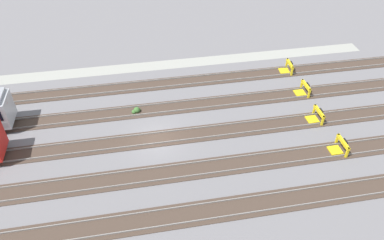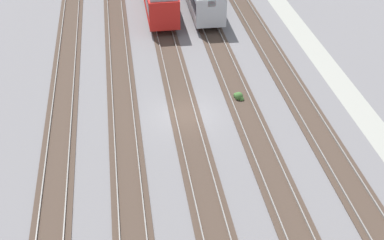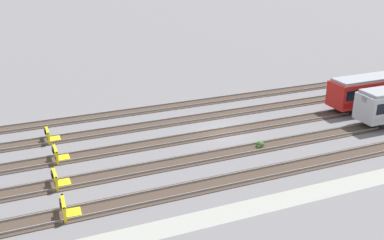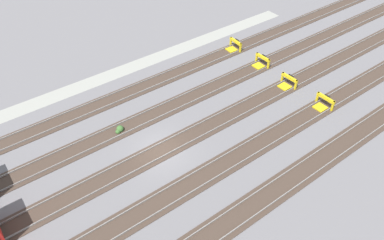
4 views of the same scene
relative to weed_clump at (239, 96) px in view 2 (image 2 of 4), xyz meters
The scene contains 8 objects.
ground_plane 4.59m from the weed_clump, 110.30° to the left, with size 400.00×400.00×0.00m, color slate.
service_walkway 8.65m from the weed_clump, 100.60° to the right, with size 54.00×2.00×0.01m, color #9E9E93.
rail_track_nearest 4.80m from the weed_clump, 109.35° to the right, with size 90.00×2.23×0.21m.
rail_track_near_inner 1.61m from the weed_clump, behind, with size 90.00×2.23×0.21m.
rail_track_middle 4.59m from the weed_clump, 110.30° to the left, with size 90.00×2.24×0.21m.
rail_track_far_inner 8.85m from the weed_clump, 100.34° to the left, with size 90.00×2.23×0.21m.
rail_track_farthest 13.22m from the weed_clump, 96.91° to the left, with size 90.00×2.23×0.21m.
weed_clump is the anchor object (origin of this frame).
Camera 2 is at (-31.87, 4.30, 21.31)m, focal length 50.00 mm.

